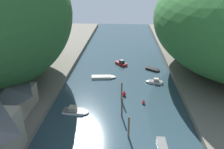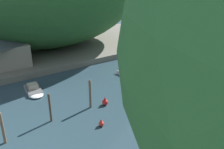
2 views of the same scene
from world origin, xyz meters
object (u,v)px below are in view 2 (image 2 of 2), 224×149
object	(u,v)px
boat_open_rowboat	(188,71)
boat_small_dinghy	(221,98)
boat_cabin_cruiser	(178,111)
channel_buoy_far	(101,123)
boat_red_skiff	(34,90)
boat_far_upstream	(132,77)
channel_buoy_near	(105,102)

from	to	relation	value
boat_open_rowboat	boat_small_dinghy	world-z (taller)	boat_open_rowboat
boat_small_dinghy	boat_cabin_cruiser	distance (m)	7.17
boat_small_dinghy	channel_buoy_far	bearing A→B (deg)	24.46
boat_open_rowboat	channel_buoy_far	world-z (taller)	boat_open_rowboat
boat_red_skiff	boat_far_upstream	size ratio (longest dim) A/B	0.81
boat_open_rowboat	boat_small_dinghy	size ratio (longest dim) A/B	1.07
boat_open_rowboat	boat_far_upstream	world-z (taller)	boat_open_rowboat
boat_small_dinghy	boat_open_rowboat	bearing A→B (deg)	-75.81
boat_cabin_cruiser	boat_far_upstream	size ratio (longest dim) A/B	0.66
boat_red_skiff	boat_far_upstream	distance (m)	14.62
boat_small_dinghy	channel_buoy_near	size ratio (longest dim) A/B	3.43
boat_red_skiff	boat_open_rowboat	xyz separation A→B (m)	(7.09, 22.89, 0.10)
boat_small_dinghy	channel_buoy_near	bearing A→B (deg)	8.54
boat_far_upstream	boat_cabin_cruiser	bearing A→B (deg)	74.68
boat_red_skiff	channel_buoy_near	distance (m)	10.34
boat_small_dinghy	boat_far_upstream	distance (m)	12.86
boat_open_rowboat	channel_buoy_near	xyz separation A→B (m)	(1.14, -16.63, 0.01)
boat_red_skiff	channel_buoy_far	world-z (taller)	boat_red_skiff
boat_open_rowboat	boat_cabin_cruiser	size ratio (longest dim) A/B	1.08
boat_red_skiff	boat_open_rowboat	distance (m)	23.96
channel_buoy_far	boat_small_dinghy	bearing A→B (deg)	77.38
boat_open_rowboat	channel_buoy_near	size ratio (longest dim) A/B	3.66
boat_small_dinghy	boat_cabin_cruiser	size ratio (longest dim) A/B	1.02
boat_red_skiff	channel_buoy_near	xyz separation A→B (m)	(8.23, 6.26, 0.11)
boat_red_skiff	boat_cabin_cruiser	bearing A→B (deg)	134.17
boat_open_rowboat	channel_buoy_far	size ratio (longest dim) A/B	4.61
boat_far_upstream	boat_small_dinghy	bearing A→B (deg)	108.46
boat_open_rowboat	boat_small_dinghy	xyz separation A→B (m)	(8.28, -3.50, -0.20)
boat_cabin_cruiser	boat_far_upstream	bearing A→B (deg)	89.27
boat_red_skiff	boat_cabin_cruiser	xyz separation A→B (m)	(14.71, 12.25, 0.03)
boat_far_upstream	boat_open_rowboat	bearing A→B (deg)	152.81
boat_small_dinghy	boat_far_upstream	xyz separation A→B (m)	(-11.75, -5.23, 0.02)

